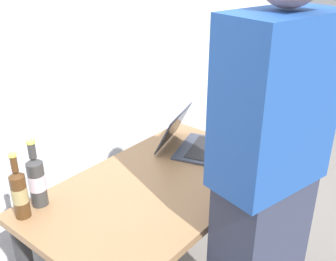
{
  "coord_description": "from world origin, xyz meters",
  "views": [
    {
      "loc": [
        -1.21,
        -1.05,
        1.76
      ],
      "look_at": [
        0.07,
        0.0,
        0.99
      ],
      "focal_mm": 42.33,
      "sensor_mm": 36.0,
      "label": 1
    }
  ],
  "objects_px": {
    "laptop": "(190,140)",
    "person_figure": "(265,193)",
    "beer_bottle_dark": "(19,193)",
    "beer_bottle_brown": "(37,180)"
  },
  "relations": [
    {
      "from": "laptop",
      "to": "person_figure",
      "type": "bearing_deg",
      "value": -122.54
    },
    {
      "from": "person_figure",
      "to": "beer_bottle_dark",
      "type": "bearing_deg",
      "value": 122.71
    },
    {
      "from": "laptop",
      "to": "beer_bottle_dark",
      "type": "bearing_deg",
      "value": 169.63
    },
    {
      "from": "person_figure",
      "to": "beer_bottle_brown",
      "type": "bearing_deg",
      "value": 117.2
    },
    {
      "from": "beer_bottle_dark",
      "to": "laptop",
      "type": "bearing_deg",
      "value": -10.37
    },
    {
      "from": "beer_bottle_dark",
      "to": "beer_bottle_brown",
      "type": "bearing_deg",
      "value": 11.47
    },
    {
      "from": "beer_bottle_brown",
      "to": "person_figure",
      "type": "relative_size",
      "value": 0.17
    },
    {
      "from": "laptop",
      "to": "person_figure",
      "type": "height_order",
      "value": "person_figure"
    },
    {
      "from": "beer_bottle_brown",
      "to": "laptop",
      "type": "bearing_deg",
      "value": -12.76
    },
    {
      "from": "beer_bottle_dark",
      "to": "beer_bottle_brown",
      "type": "height_order",
      "value": "beer_bottle_brown"
    }
  ]
}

